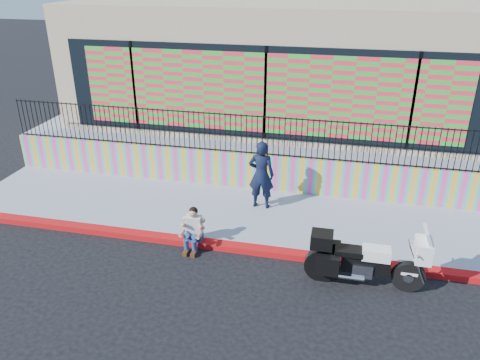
# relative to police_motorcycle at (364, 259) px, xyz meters

# --- Properties ---
(ground) EXTENTS (90.00, 90.00, 0.00)m
(ground) POSITION_rel_police_motorcycle_xyz_m (-3.03, 0.69, -0.65)
(ground) COLOR black
(ground) RESTS_ON ground
(red_curb) EXTENTS (16.00, 0.30, 0.15)m
(red_curb) POSITION_rel_police_motorcycle_xyz_m (-3.03, 0.69, -0.58)
(red_curb) COLOR #B70D0F
(red_curb) RESTS_ON ground
(sidewalk) EXTENTS (16.00, 3.00, 0.15)m
(sidewalk) POSITION_rel_police_motorcycle_xyz_m (-3.03, 2.34, -0.58)
(sidewalk) COLOR #96A1B4
(sidewalk) RESTS_ON ground
(mural_wall) EXTENTS (16.00, 0.20, 1.10)m
(mural_wall) POSITION_rel_police_motorcycle_xyz_m (-3.03, 3.94, 0.05)
(mural_wall) COLOR #F5409A
(mural_wall) RESTS_ON sidewalk
(metal_fence) EXTENTS (15.80, 0.04, 1.20)m
(metal_fence) POSITION_rel_police_motorcycle_xyz_m (-3.03, 3.94, 1.20)
(metal_fence) COLOR black
(metal_fence) RESTS_ON mural_wall
(elevated_platform) EXTENTS (16.00, 10.00, 1.25)m
(elevated_platform) POSITION_rel_police_motorcycle_xyz_m (-3.03, 9.04, -0.03)
(elevated_platform) COLOR #96A1B4
(elevated_platform) RESTS_ON ground
(storefront_building) EXTENTS (14.00, 8.06, 4.00)m
(storefront_building) POSITION_rel_police_motorcycle_xyz_m (-3.03, 8.82, 2.59)
(storefront_building) COLOR tan
(storefront_building) RESTS_ON elevated_platform
(police_motorcycle) EXTENTS (2.51, 0.83, 1.56)m
(police_motorcycle) POSITION_rel_police_motorcycle_xyz_m (0.00, 0.00, 0.00)
(police_motorcycle) COLOR black
(police_motorcycle) RESTS_ON ground
(police_officer) EXTENTS (0.71, 0.47, 1.95)m
(police_officer) POSITION_rel_police_motorcycle_xyz_m (-2.75, 2.79, 0.47)
(police_officer) COLOR black
(police_officer) RESTS_ON sidewalk
(seated_man) EXTENTS (0.54, 0.71, 1.06)m
(seated_man) POSITION_rel_police_motorcycle_xyz_m (-4.00, 0.51, -0.20)
(seated_man) COLOR navy
(seated_man) RESTS_ON ground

